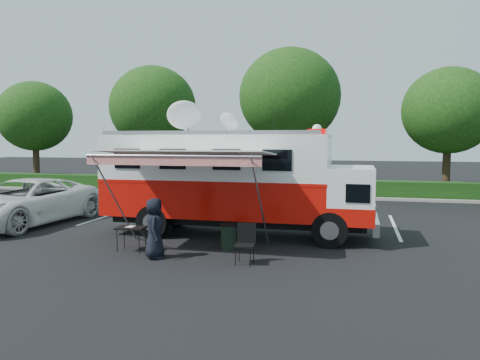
% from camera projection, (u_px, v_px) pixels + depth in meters
% --- Properties ---
extents(ground_plane, '(120.00, 120.00, 0.00)m').
position_uv_depth(ground_plane, '(237.00, 235.00, 16.34)').
color(ground_plane, black).
rests_on(ground_plane, ground).
extents(back_border, '(60.00, 6.14, 8.87)m').
position_uv_depth(back_border, '(308.00, 112.00, 28.11)').
color(back_border, '#9E998E').
rests_on(back_border, ground_plane).
extents(stall_lines, '(24.12, 5.50, 0.01)m').
position_uv_depth(stall_lines, '(243.00, 220.00, 19.36)').
color(stall_lines, silver).
rests_on(stall_lines, ground_plane).
extents(command_truck, '(9.34, 2.57, 4.49)m').
position_uv_depth(command_truck, '(234.00, 181.00, 16.20)').
color(command_truck, black).
rests_on(command_truck, ground_plane).
extents(awning, '(5.10, 2.63, 3.08)m').
position_uv_depth(awning, '(184.00, 155.00, 13.73)').
color(awning, white).
rests_on(awning, ground_plane).
extents(white_suv, '(3.45, 6.66, 1.79)m').
position_uv_depth(white_suv, '(26.00, 225.00, 18.37)').
color(white_suv, silver).
rests_on(white_suv, ground_plane).
extents(person, '(0.79, 0.97, 1.71)m').
position_uv_depth(person, '(155.00, 258.00, 13.21)').
color(person, black).
rests_on(person, ground_plane).
extents(folding_table, '(0.90, 0.67, 0.74)m').
position_uv_depth(folding_table, '(131.00, 229.00, 13.97)').
color(folding_table, black).
rests_on(folding_table, ground_plane).
extents(folding_chair, '(0.57, 0.59, 1.08)m').
position_uv_depth(folding_chair, '(246.00, 240.00, 12.63)').
color(folding_chair, black).
rests_on(folding_chair, ground_plane).
extents(trash_bin, '(0.52, 0.52, 0.78)m').
position_uv_depth(trash_bin, '(229.00, 237.00, 14.20)').
color(trash_bin, black).
rests_on(trash_bin, ground_plane).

